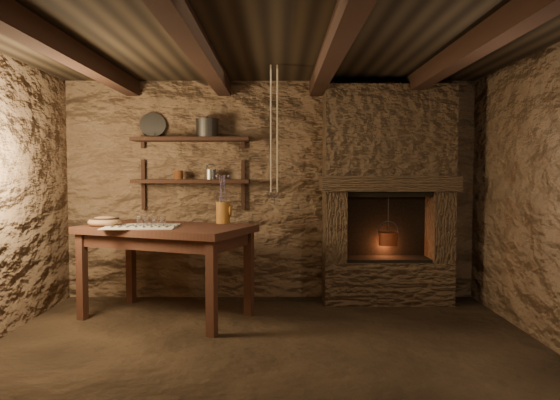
{
  "coord_description": "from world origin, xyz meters",
  "views": [
    {
      "loc": [
        0.09,
        -4.04,
        1.4
      ],
      "look_at": [
        0.1,
        0.9,
        1.15
      ],
      "focal_mm": 35.0,
      "sensor_mm": 36.0,
      "label": 1
    }
  ],
  "objects_px": {
    "work_table": "(167,268)",
    "red_pot": "(388,238)",
    "stoneware_jug": "(223,202)",
    "iron_stockpot": "(207,129)",
    "wooden_bowl": "(105,222)"
  },
  "relations": [
    {
      "from": "work_table",
      "to": "red_pot",
      "type": "bearing_deg",
      "value": 36.87
    },
    {
      "from": "work_table",
      "to": "red_pot",
      "type": "height_order",
      "value": "red_pot"
    },
    {
      "from": "stoneware_jug",
      "to": "iron_stockpot",
      "type": "relative_size",
      "value": 2.07
    },
    {
      "from": "work_table",
      "to": "wooden_bowl",
      "type": "relative_size",
      "value": 5.68
    },
    {
      "from": "stoneware_jug",
      "to": "iron_stockpot",
      "type": "distance_m",
      "value": 0.91
    },
    {
      "from": "iron_stockpot",
      "to": "stoneware_jug",
      "type": "bearing_deg",
      "value": -65.09
    },
    {
      "from": "red_pot",
      "to": "iron_stockpot",
      "type": "bearing_deg",
      "value": 176.44
    },
    {
      "from": "wooden_bowl",
      "to": "red_pot",
      "type": "bearing_deg",
      "value": 11.88
    },
    {
      "from": "stoneware_jug",
      "to": "iron_stockpot",
      "type": "bearing_deg",
      "value": 127.09
    },
    {
      "from": "work_table",
      "to": "stoneware_jug",
      "type": "xyz_separation_m",
      "value": [
        0.52,
        0.24,
        0.62
      ]
    },
    {
      "from": "red_pot",
      "to": "wooden_bowl",
      "type": "bearing_deg",
      "value": -168.12
    },
    {
      "from": "wooden_bowl",
      "to": "iron_stockpot",
      "type": "xyz_separation_m",
      "value": [
        0.89,
        0.71,
        0.93
      ]
    },
    {
      "from": "iron_stockpot",
      "to": "red_pot",
      "type": "relative_size",
      "value": 0.44
    },
    {
      "from": "stoneware_jug",
      "to": "work_table",
      "type": "bearing_deg",
      "value": -143.56
    },
    {
      "from": "work_table",
      "to": "stoneware_jug",
      "type": "relative_size",
      "value": 3.6
    }
  ]
}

